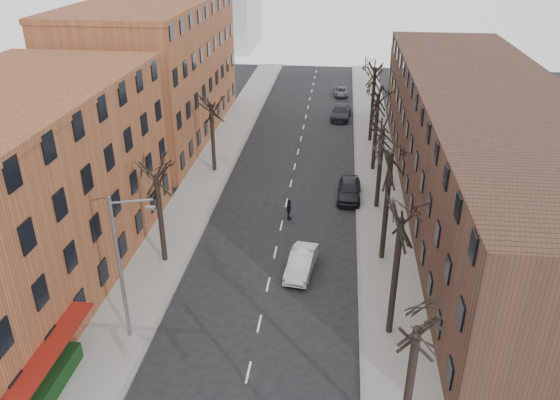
% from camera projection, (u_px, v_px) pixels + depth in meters
% --- Properties ---
extents(sidewalk_left, '(4.00, 90.00, 0.15)m').
position_uv_depth(sidewalk_left, '(213.00, 166.00, 53.66)').
color(sidewalk_left, gray).
rests_on(sidewalk_left, ground).
extents(sidewalk_right, '(4.00, 90.00, 0.15)m').
position_uv_depth(sidewalk_right, '(377.00, 174.00, 52.06)').
color(sidewalk_right, gray).
rests_on(sidewalk_right, ground).
extents(building_left_near, '(12.00, 26.00, 12.00)m').
position_uv_depth(building_left_near, '(11.00, 198.00, 34.04)').
color(building_left_near, brown).
rests_on(building_left_near, ground).
extents(building_left_far, '(12.00, 28.00, 14.00)m').
position_uv_depth(building_left_far, '(156.00, 72.00, 59.36)').
color(building_left_far, brown).
rests_on(building_left_far, ground).
extents(building_right, '(12.00, 50.00, 10.00)m').
position_uv_depth(building_right, '(484.00, 147.00, 44.62)').
color(building_right, '#482B21').
rests_on(building_right, ground).
extents(awning_left, '(1.20, 7.00, 0.15)m').
position_uv_depth(awning_left, '(62.00, 385.00, 28.06)').
color(awning_left, maroon).
rests_on(awning_left, ground).
extents(hedge, '(0.80, 6.00, 1.00)m').
position_uv_depth(hedge, '(48.00, 391.00, 26.89)').
color(hedge, '#123512').
rests_on(hedge, sidewalk_left).
extents(tree_right_b, '(5.20, 5.20, 10.80)m').
position_uv_depth(tree_right_b, '(389.00, 333.00, 31.69)').
color(tree_right_b, black).
rests_on(tree_right_b, ground).
extents(tree_right_c, '(5.20, 5.20, 11.60)m').
position_uv_depth(tree_right_c, '(381.00, 259.00, 38.80)').
color(tree_right_c, black).
rests_on(tree_right_c, ground).
extents(tree_right_d, '(5.20, 5.20, 10.00)m').
position_uv_depth(tree_right_d, '(376.00, 207.00, 45.91)').
color(tree_right_d, black).
rests_on(tree_right_d, ground).
extents(tree_right_e, '(5.20, 5.20, 10.80)m').
position_uv_depth(tree_right_e, '(372.00, 170.00, 53.03)').
color(tree_right_e, black).
rests_on(tree_right_e, ground).
extents(tree_right_f, '(5.20, 5.20, 11.60)m').
position_uv_depth(tree_right_f, '(370.00, 141.00, 60.14)').
color(tree_right_f, black).
rests_on(tree_right_f, ground).
extents(tree_left_a, '(5.20, 5.20, 9.50)m').
position_uv_depth(tree_left_a, '(165.00, 261.00, 38.55)').
color(tree_left_a, black).
rests_on(tree_left_a, ground).
extents(tree_left_b, '(5.20, 5.20, 9.50)m').
position_uv_depth(tree_left_b, '(215.00, 171.00, 52.77)').
color(tree_left_b, black).
rests_on(tree_left_b, ground).
extents(streetlight, '(2.45, 0.22, 9.03)m').
position_uv_depth(streetlight, '(122.00, 264.00, 29.14)').
color(streetlight, slate).
rests_on(streetlight, ground).
extents(silver_sedan, '(2.15, 4.70, 1.49)m').
position_uv_depth(silver_sedan, '(301.00, 263.00, 37.00)').
color(silver_sedan, silver).
rests_on(silver_sedan, ground).
extents(parked_car_near, '(2.11, 4.99, 1.68)m').
position_uv_depth(parked_car_near, '(349.00, 190.00, 47.11)').
color(parked_car_near, black).
rests_on(parked_car_near, ground).
extents(parked_car_mid, '(2.68, 5.58, 1.57)m').
position_uv_depth(parked_car_mid, '(341.00, 112.00, 67.10)').
color(parked_car_mid, '#22232A').
rests_on(parked_car_mid, ground).
extents(parked_car_far, '(2.06, 4.12, 1.12)m').
position_uv_depth(parked_car_far, '(341.00, 92.00, 76.33)').
color(parked_car_far, '#57595F').
rests_on(parked_car_far, ground).
extents(pedestrian_crossing, '(0.57, 1.07, 1.75)m').
position_uv_depth(pedestrian_crossing, '(289.00, 209.00, 43.70)').
color(pedestrian_crossing, black).
rests_on(pedestrian_crossing, ground).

